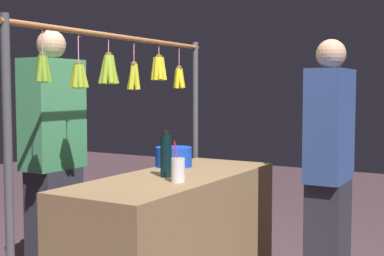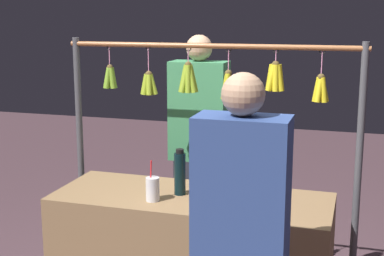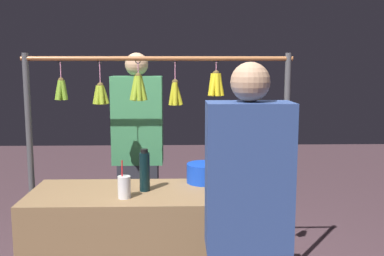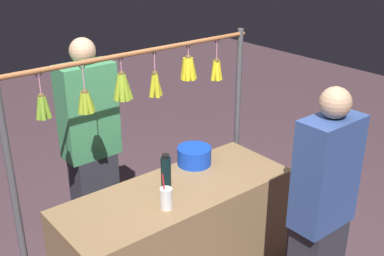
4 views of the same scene
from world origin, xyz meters
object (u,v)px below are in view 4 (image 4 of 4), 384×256
object	(u,v)px
drink_cup	(166,198)
customer_person	(321,218)
vendor_person	(92,151)
blue_bucket	(194,156)
water_bottle	(166,174)

from	to	relation	value
drink_cup	customer_person	distance (m)	0.93
customer_person	vendor_person	bearing A→B (deg)	-67.94
blue_bucket	customer_person	distance (m)	1.03
customer_person	water_bottle	bearing A→B (deg)	-56.78
water_bottle	customer_person	xyz separation A→B (m)	(-0.54, 0.82, -0.13)
drink_cup	vendor_person	distance (m)	0.95
vendor_person	customer_person	distance (m)	1.74
water_bottle	vendor_person	size ratio (longest dim) A/B	0.16
water_bottle	customer_person	world-z (taller)	customer_person
drink_cup	blue_bucket	bearing A→B (deg)	-145.52
water_bottle	blue_bucket	bearing A→B (deg)	-153.61
blue_bucket	customer_person	bearing A→B (deg)	97.93
vendor_person	customer_person	world-z (taller)	vendor_person
water_bottle	customer_person	distance (m)	0.99
vendor_person	blue_bucket	bearing A→B (deg)	130.61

